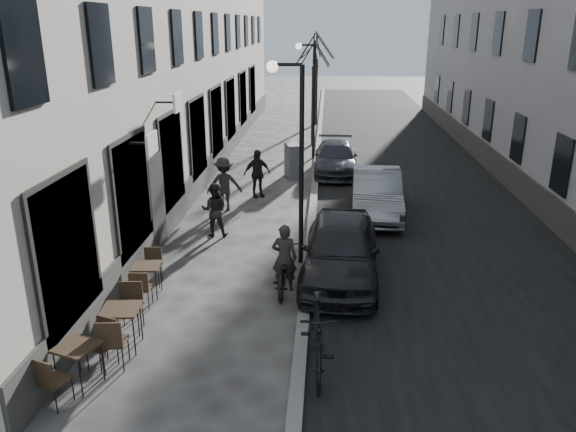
# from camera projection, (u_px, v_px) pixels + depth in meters

# --- Properties ---
(ground) EXTENTS (120.00, 120.00, 0.00)m
(ground) POSITION_uv_depth(u_px,v_px,m) (283.00, 413.00, 9.00)
(ground) COLOR #363331
(ground) RESTS_ON ground
(road) EXTENTS (7.30, 60.00, 0.00)m
(road) POSITION_uv_depth(u_px,v_px,m) (402.00, 170.00, 23.83)
(road) COLOR black
(road) RESTS_ON ground
(kerb) EXTENTS (0.25, 60.00, 0.12)m
(kerb) POSITION_uv_depth(u_px,v_px,m) (316.00, 167.00, 24.05)
(kerb) COLOR slate
(kerb) RESTS_ON ground
(streetlamp_near) EXTENTS (0.90, 0.28, 5.09)m
(streetlamp_near) POSITION_uv_depth(u_px,v_px,m) (295.00, 143.00, 13.64)
(streetlamp_near) COLOR black
(streetlamp_near) RESTS_ON ground
(streetlamp_far) EXTENTS (0.90, 0.28, 5.09)m
(streetlamp_far) POSITION_uv_depth(u_px,v_px,m) (310.00, 88.00, 24.95)
(streetlamp_far) COLOR black
(streetlamp_far) RESTS_ON ground
(tree_near) EXTENTS (2.40, 2.40, 5.70)m
(tree_near) POSITION_uv_depth(u_px,v_px,m) (314.00, 50.00, 27.28)
(tree_near) COLOR black
(tree_near) RESTS_ON ground
(tree_far) EXTENTS (2.40, 2.40, 5.70)m
(tree_far) POSITION_uv_depth(u_px,v_px,m) (317.00, 45.00, 32.94)
(tree_far) COLOR black
(tree_far) RESTS_ON ground
(bistro_set_a) EXTENTS (0.92, 1.61, 0.92)m
(bistro_set_a) POSITION_uv_depth(u_px,v_px,m) (79.00, 361.00, 9.54)
(bistro_set_a) COLOR #322216
(bistro_set_a) RESTS_ON ground
(bistro_set_b) EXTENTS (0.75, 1.72, 1.00)m
(bistro_set_b) POSITION_uv_depth(u_px,v_px,m) (122.00, 324.00, 10.65)
(bistro_set_b) COLOR #322216
(bistro_set_b) RESTS_ON ground
(bistro_set_c) EXTENTS (0.66, 1.52, 0.88)m
(bistro_set_c) POSITION_uv_depth(u_px,v_px,m) (147.00, 277.00, 12.74)
(bistro_set_c) COLOR #322216
(bistro_set_c) RESTS_ON ground
(utility_cabinet) EXTENTS (0.74, 1.01, 1.36)m
(utility_cabinet) POSITION_uv_depth(u_px,v_px,m) (293.00, 161.00, 22.45)
(utility_cabinet) COLOR slate
(utility_cabinet) RESTS_ON ground
(bicycle) EXTENTS (0.77, 1.91, 0.99)m
(bicycle) POSITION_uv_depth(u_px,v_px,m) (284.00, 270.00, 13.00)
(bicycle) COLOR black
(bicycle) RESTS_ON ground
(cyclist_rider) EXTENTS (0.61, 0.42, 1.61)m
(cyclist_rider) POSITION_uv_depth(u_px,v_px,m) (284.00, 258.00, 12.90)
(cyclist_rider) COLOR #292724
(cyclist_rider) RESTS_ON ground
(pedestrian_near) EXTENTS (0.81, 0.65, 1.58)m
(pedestrian_near) POSITION_uv_depth(u_px,v_px,m) (214.00, 210.00, 16.26)
(pedestrian_near) COLOR black
(pedestrian_near) RESTS_ON ground
(pedestrian_mid) EXTENTS (1.26, 0.86, 1.79)m
(pedestrian_mid) POSITION_uv_depth(u_px,v_px,m) (224.00, 184.00, 18.47)
(pedestrian_mid) COLOR #2B2725
(pedestrian_mid) RESTS_ON ground
(pedestrian_far) EXTENTS (1.09, 0.86, 1.72)m
(pedestrian_far) POSITION_uv_depth(u_px,v_px,m) (257.00, 174.00, 19.86)
(pedestrian_far) COLOR black
(pedestrian_far) RESTS_ON ground
(car_near) EXTENTS (2.05, 4.58, 1.53)m
(car_near) POSITION_uv_depth(u_px,v_px,m) (341.00, 249.00, 13.49)
(car_near) COLOR black
(car_near) RESTS_ON ground
(car_mid) EXTENTS (1.70, 4.44, 1.44)m
(car_mid) POSITION_uv_depth(u_px,v_px,m) (376.00, 193.00, 18.08)
(car_mid) COLOR gray
(car_mid) RESTS_ON ground
(car_far) EXTENTS (1.77, 4.31, 1.25)m
(car_far) POSITION_uv_depth(u_px,v_px,m) (336.00, 158.00, 23.16)
(car_far) COLOR #313239
(car_far) RESTS_ON ground
(moped) EXTENTS (0.74, 2.25, 1.33)m
(moped) POSITION_uv_depth(u_px,v_px,m) (318.00, 337.00, 9.92)
(moped) COLOR black
(moped) RESTS_ON ground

